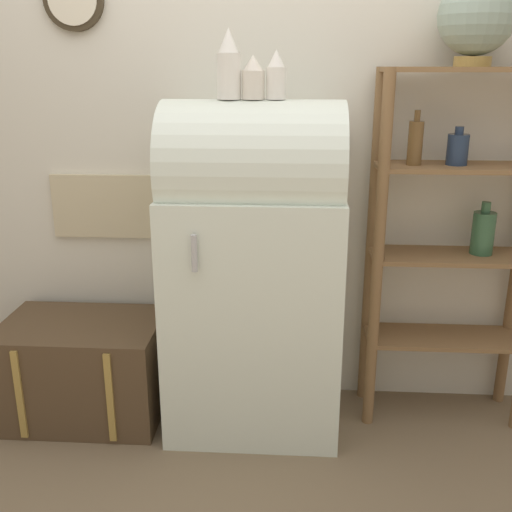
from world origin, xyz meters
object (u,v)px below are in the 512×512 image
vase_left (229,66)px  vase_right (276,76)px  globe (477,17)px  vase_center (254,79)px  suitcase_trunk (84,369)px  refrigerator (254,268)px

vase_left → vase_right: (0.19, 0.01, -0.04)m
globe → vase_left: size_ratio=1.28×
vase_left → vase_center: 0.11m
globe → suitcase_trunk: bearing=-175.8°
vase_center → suitcase_trunk: bearing=179.7°
vase_center → vase_left: bearing=-178.1°
globe → vase_left: bearing=-172.4°
suitcase_trunk → vase_center: 1.54m
refrigerator → vase_center: vase_center is taller
refrigerator → vase_left: 0.85m
refrigerator → globe: bearing=7.6°
vase_right → vase_center: bearing=-178.3°
vase_center → vase_right: vase_right is taller
globe → vase_right: bearing=-171.1°
refrigerator → globe: 1.36m
refrigerator → globe: (0.88, 0.12, 1.03)m
vase_left → refrigerator: bearing=7.5°
suitcase_trunk → refrigerator: bearing=0.4°
refrigerator → vase_left: size_ratio=5.42×
suitcase_trunk → globe: size_ratio=2.10×
vase_center → vase_right: size_ratio=0.90×
vase_left → vase_right: 0.19m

